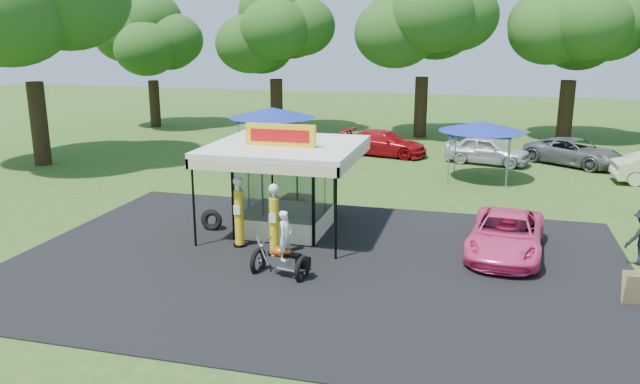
# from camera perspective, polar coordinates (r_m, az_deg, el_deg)

# --- Properties ---
(ground) EXTENTS (120.00, 120.00, 0.00)m
(ground) POSITION_cam_1_polar(r_m,az_deg,el_deg) (18.91, -1.95, -8.61)
(ground) COLOR #264E18
(ground) RESTS_ON ground
(asphalt_apron) EXTENTS (20.00, 14.00, 0.04)m
(asphalt_apron) POSITION_cam_1_polar(r_m,az_deg,el_deg) (20.68, -0.35, -6.45)
(asphalt_apron) COLOR black
(asphalt_apron) RESTS_ON ground
(gas_station_kiosk) EXTENTS (5.40, 5.40, 4.18)m
(gas_station_kiosk) POSITION_cam_1_polar(r_m,az_deg,el_deg) (23.44, -3.16, 0.58)
(gas_station_kiosk) COLOR white
(gas_station_kiosk) RESTS_ON ground
(gas_pump_left) EXTENTS (0.48, 0.48, 2.56)m
(gas_pump_left) POSITION_cam_1_polar(r_m,az_deg,el_deg) (21.99, -7.42, -1.96)
(gas_pump_left) COLOR black
(gas_pump_left) RESTS_ON ground
(gas_pump_right) EXTENTS (0.47, 0.47, 2.52)m
(gas_pump_right) POSITION_cam_1_polar(r_m,az_deg,el_deg) (21.01, -4.22, -2.73)
(gas_pump_right) COLOR black
(gas_pump_right) RESTS_ON ground
(motorcycle) EXTENTS (1.95, 1.18, 2.23)m
(motorcycle) POSITION_cam_1_polar(r_m,az_deg,el_deg) (19.32, -3.36, -5.35)
(motorcycle) COLOR black
(motorcycle) RESTS_ON ground
(spare_tires) EXTENTS (0.95, 0.59, 0.81)m
(spare_tires) POSITION_cam_1_polar(r_m,az_deg,el_deg) (24.27, -9.89, -2.54)
(spare_tires) COLOR black
(spare_tires) RESTS_ON ground
(a_frame_sign) EXTENTS (0.55, 0.53, 0.93)m
(a_frame_sign) POSITION_cam_1_polar(r_m,az_deg,el_deg) (19.58, 26.69, -7.91)
(a_frame_sign) COLOR #593819
(a_frame_sign) RESTS_ON ground
(kiosk_car) EXTENTS (2.82, 1.13, 0.96)m
(kiosk_car) POSITION_cam_1_polar(r_m,az_deg,el_deg) (25.81, -1.61, -1.08)
(kiosk_car) COLOR yellow
(kiosk_car) RESTS_ON ground
(pink_sedan) EXTENTS (2.86, 5.35, 1.43)m
(pink_sedan) POSITION_cam_1_polar(r_m,az_deg,el_deg) (22.14, 16.65, -3.75)
(pink_sedan) COLOR #F84388
(pink_sedan) RESTS_ON ground
(bg_car_a) EXTENTS (4.66, 3.84, 1.50)m
(bg_car_a) POSITION_cam_1_polar(r_m,az_deg,el_deg) (35.77, -3.13, 3.76)
(bg_car_a) COLOR silver
(bg_car_a) RESTS_ON ground
(bg_car_b) EXTENTS (5.58, 3.16, 1.52)m
(bg_car_b) POSITION_cam_1_polar(r_m,az_deg,el_deg) (38.40, 5.88, 4.47)
(bg_car_b) COLOR #A70C13
(bg_car_b) RESTS_ON ground
(bg_car_c) EXTENTS (5.06, 3.06, 1.61)m
(bg_car_c) POSITION_cam_1_polar(r_m,az_deg,el_deg) (36.99, 15.06, 3.73)
(bg_car_c) COLOR silver
(bg_car_c) RESTS_ON ground
(bg_car_d) EXTENTS (5.90, 5.18, 1.51)m
(bg_car_d) POSITION_cam_1_polar(r_m,az_deg,el_deg) (38.23, 22.23, 3.41)
(bg_car_d) COLOR #5C5D5F
(bg_car_d) RESTS_ON ground
(tent_west) EXTENTS (4.75, 4.75, 3.32)m
(tent_west) POSITION_cam_1_polar(r_m,az_deg,el_deg) (34.81, -4.41, 7.20)
(tent_west) COLOR gray
(tent_west) RESTS_ON ground
(tent_east) EXTENTS (4.32, 4.32, 3.02)m
(tent_east) POSITION_cam_1_polar(r_m,az_deg,el_deg) (32.56, 14.58, 5.78)
(tent_east) COLOR gray
(tent_east) RESTS_ON ground
(oak_far_a) EXTENTS (8.60, 8.60, 10.19)m
(oak_far_a) POSITION_cam_1_polar(r_m,az_deg,el_deg) (51.19, -15.22, 12.99)
(oak_far_a) COLOR black
(oak_far_a) RESTS_ON ground
(oak_far_b) EXTENTS (9.09, 9.09, 10.84)m
(oak_far_b) POSITION_cam_1_polar(r_m,az_deg,el_deg) (47.31, -4.10, 13.90)
(oak_far_b) COLOR black
(oak_far_b) RESTS_ON ground
(oak_far_c) EXTENTS (10.23, 10.23, 12.06)m
(oak_far_c) POSITION_cam_1_polar(r_m,az_deg,el_deg) (45.14, 9.48, 14.64)
(oak_far_c) COLOR black
(oak_far_c) RESTS_ON ground
(oak_far_d) EXTENTS (9.61, 9.61, 11.44)m
(oak_far_d) POSITION_cam_1_polar(r_m,az_deg,el_deg) (46.63, 22.16, 13.34)
(oak_far_d) COLOR black
(oak_far_d) RESTS_ON ground
(oak_near) EXTENTS (12.02, 12.02, 13.84)m
(oak_near) POSITION_cam_1_polar(r_m,az_deg,el_deg) (38.37, -25.30, 15.07)
(oak_near) COLOR black
(oak_near) RESTS_ON ground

